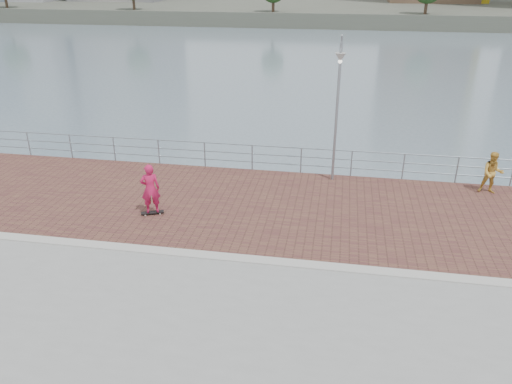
% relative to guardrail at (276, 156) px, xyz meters
% --- Properties ---
extents(water, '(400.00, 400.00, 0.00)m').
position_rel_guardrail_xyz_m(water, '(-0.00, -7.00, -2.69)').
color(water, slate).
rests_on(water, ground).
extents(brick_lane, '(40.00, 6.80, 0.02)m').
position_rel_guardrail_xyz_m(brick_lane, '(-0.00, -3.40, -0.68)').
color(brick_lane, brown).
rests_on(brick_lane, seawall).
extents(curb, '(40.00, 0.40, 0.06)m').
position_rel_guardrail_xyz_m(curb, '(-0.00, -7.00, -0.66)').
color(curb, '#B7B5AD').
rests_on(curb, seawall).
extents(far_shore, '(320.00, 95.00, 2.50)m').
position_rel_guardrail_xyz_m(far_shore, '(-0.00, 115.50, -1.44)').
color(far_shore, '#4C5142').
rests_on(far_shore, ground).
extents(guardrail, '(39.06, 0.06, 1.13)m').
position_rel_guardrail_xyz_m(guardrail, '(0.00, 0.00, 0.00)').
color(guardrail, '#8C9EA8').
rests_on(guardrail, brick_lane).
extents(street_lamp, '(0.40, 1.15, 5.44)m').
position_rel_guardrail_xyz_m(street_lamp, '(2.35, -0.90, 3.17)').
color(street_lamp, gray).
rests_on(street_lamp, brick_lane).
extents(skateboard, '(0.80, 0.48, 0.09)m').
position_rel_guardrail_xyz_m(skateboard, '(-3.71, -4.69, -0.60)').
color(skateboard, black).
rests_on(skateboard, brick_lane).
extents(skateboarder, '(0.76, 0.64, 1.77)m').
position_rel_guardrail_xyz_m(skateboarder, '(-3.71, -4.69, 0.30)').
color(skateboarder, '#C71A4D').
rests_on(skateboarder, skateboard).
extents(bystander, '(0.84, 0.68, 1.62)m').
position_rel_guardrail_xyz_m(bystander, '(8.27, -0.79, 0.14)').
color(bystander, gold).
rests_on(bystander, brick_lane).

